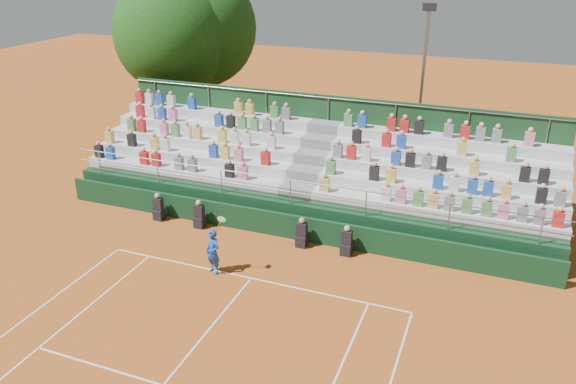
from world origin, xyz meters
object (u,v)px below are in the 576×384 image
at_px(tree_west, 174,34).
at_px(tennis_player, 213,252).
at_px(tree_east, 198,29).
at_px(floodlight_mast, 423,77).

bearing_deg(tree_west, tennis_player, -54.75).
xyz_separation_m(tennis_player, tree_east, (-7.86, 13.57, 5.37)).
height_order(tennis_player, tree_east, tree_east).
bearing_deg(tree_west, tree_east, 65.86).
bearing_deg(tennis_player, tree_east, 120.09).
bearing_deg(tree_east, tree_west, -114.14).
distance_m(tennis_player, tree_west, 15.68).
bearing_deg(floodlight_mast, tree_west, -177.88).
bearing_deg(floodlight_mast, tennis_player, -110.98).
relative_size(tree_east, floodlight_mast, 1.18).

